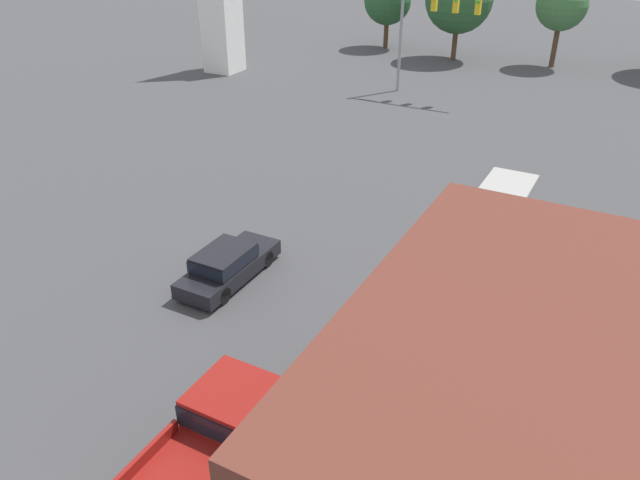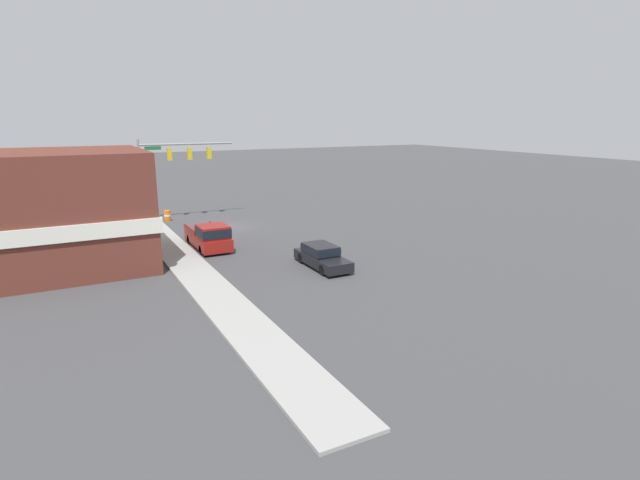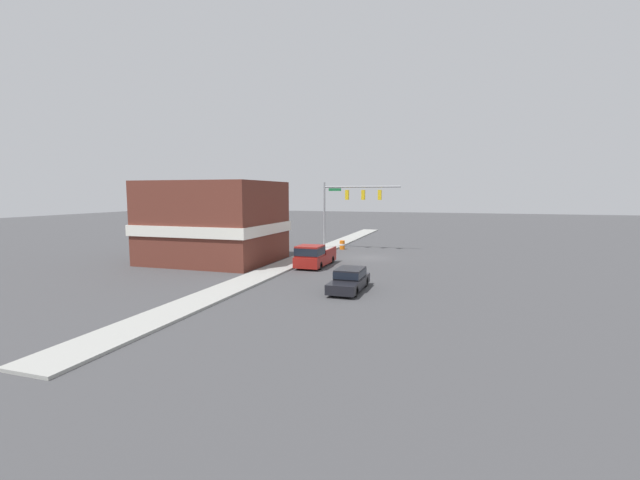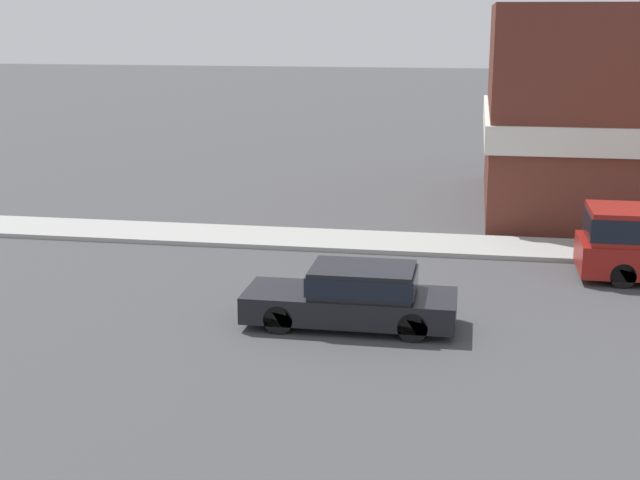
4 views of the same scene
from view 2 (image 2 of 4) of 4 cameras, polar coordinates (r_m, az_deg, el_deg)
name	(u,v)px [view 2 (image 2 of 4)]	position (r m, az deg, el deg)	size (l,w,h in m)	color
ground_plane	(227,227)	(43.39, -10.63, 1.44)	(200.00, 200.00, 0.00)	#424244
sidewalk_curb	(158,234)	(42.09, -18.05, 0.70)	(2.40, 60.00, 0.14)	#9E9E99
near_signal_assembly	(173,160)	(46.58, -16.48, 8.73)	(8.41, 0.49, 7.34)	gray
car_lead	(322,256)	(31.20, 0.19, -1.79)	(1.76, 4.75, 1.39)	black
pickup_truck_parked	(210,236)	(36.19, -12.50, 0.41)	(2.07, 5.48, 1.91)	black
construction_barrel	(167,216)	(47.17, -17.04, 2.67)	(0.59, 0.59, 0.98)	orange
corner_brick_building	(54,212)	(34.56, -28.10, 2.87)	(11.03, 9.62, 7.20)	brown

